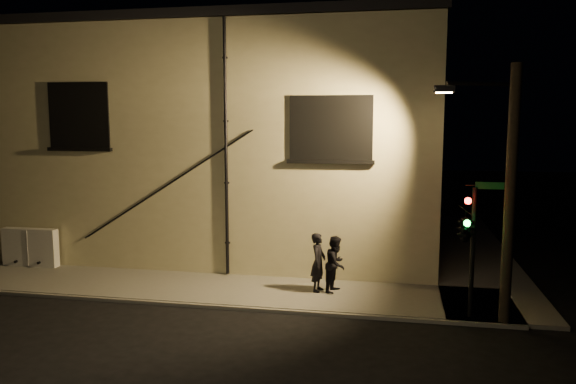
% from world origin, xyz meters
% --- Properties ---
extents(ground, '(90.00, 90.00, 0.00)m').
position_xyz_m(ground, '(0.00, 0.00, 0.00)').
color(ground, black).
extents(sidewalk, '(21.00, 16.00, 0.12)m').
position_xyz_m(sidewalk, '(1.22, 4.39, 0.06)').
color(sidewalk, '#616057').
rests_on(sidewalk, ground).
extents(building, '(16.20, 12.23, 8.80)m').
position_xyz_m(building, '(-3.00, 8.99, 4.40)').
color(building, '#BEB788').
rests_on(building, ground).
extents(utility_cabinet, '(2.03, 0.34, 1.34)m').
position_xyz_m(utility_cabinet, '(-8.96, 2.70, 0.79)').
color(utility_cabinet, beige).
rests_on(utility_cabinet, sidewalk).
extents(pedestrian_a, '(0.52, 0.71, 1.77)m').
position_xyz_m(pedestrian_a, '(1.40, 1.74, 1.01)').
color(pedestrian_a, black).
rests_on(pedestrian_a, sidewalk).
extents(pedestrian_b, '(0.84, 0.97, 1.69)m').
position_xyz_m(pedestrian_b, '(1.93, 1.79, 0.97)').
color(pedestrian_b, black).
rests_on(pedestrian_b, sidewalk).
extents(traffic_signal, '(1.23, 2.09, 3.56)m').
position_xyz_m(traffic_signal, '(5.42, 0.19, 2.52)').
color(traffic_signal, black).
rests_on(traffic_signal, sidewalk).
extents(streetlamp_pole, '(2.01, 1.38, 6.62)m').
position_xyz_m(streetlamp_pole, '(6.32, 0.20, 3.56)').
color(streetlamp_pole, black).
rests_on(streetlamp_pole, ground).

